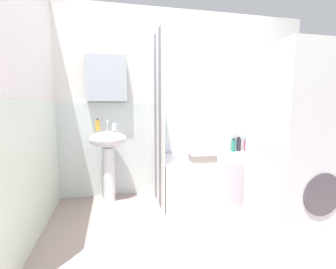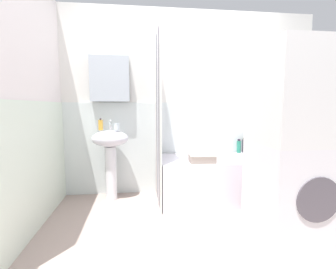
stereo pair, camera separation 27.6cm
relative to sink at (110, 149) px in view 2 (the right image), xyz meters
name	(u,v)px [view 2 (the right image)]	position (x,y,z in m)	size (l,w,h in m)	color
ground_plane	(207,238)	(0.94, -1.03, -0.65)	(4.80, 5.60, 0.04)	#A58E85
wall_back_tiled	(178,107)	(0.88, 0.23, 0.51)	(3.60, 0.18, 2.40)	silver
wall_left_tiled	(29,110)	(-0.63, -0.69, 0.49)	(0.07, 1.81, 2.40)	silver
sink	(110,149)	(0.00, 0.00, 0.00)	(0.44, 0.34, 0.86)	white
faucet	(110,125)	(0.00, 0.08, 0.29)	(0.03, 0.12, 0.12)	silver
soap_dispenser	(101,125)	(-0.11, 0.05, 0.29)	(0.06, 0.06, 0.15)	gold
toothbrush_cup	(117,127)	(0.08, -0.03, 0.27)	(0.06, 0.06, 0.09)	silver
bathtub	(216,179)	(1.29, -0.17, -0.37)	(1.40, 0.72, 0.52)	white
shower_curtain	(158,119)	(0.58, -0.17, 0.37)	(0.01, 0.72, 2.00)	white
shampoo_bottle	(253,147)	(1.89, 0.12, -0.03)	(0.07, 0.07, 0.16)	#C04767
body_wash_bottle	(244,146)	(1.78, 0.13, -0.01)	(0.06, 0.06, 0.20)	#292633
lotion_bottle	(239,146)	(1.69, 0.11, -0.02)	(0.06, 0.06, 0.19)	#23765E
towel_folded	(202,159)	(1.05, -0.38, -0.07)	(0.29, 0.20, 0.08)	gray
washer_dryer_stack	(295,144)	(1.66, -1.12, 0.20)	(0.64, 0.64, 1.67)	white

